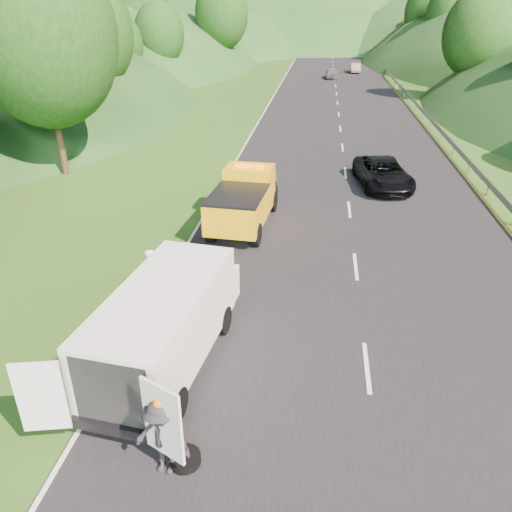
# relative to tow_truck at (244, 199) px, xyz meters

# --- Properties ---
(ground) EXTENTS (320.00, 320.00, 0.00)m
(ground) POSITION_rel_tow_truck_xyz_m (1.83, -7.53, -1.24)
(ground) COLOR #38661E
(ground) RESTS_ON ground
(road_surface) EXTENTS (14.00, 200.00, 0.02)m
(road_surface) POSITION_rel_tow_truck_xyz_m (4.83, 32.47, -1.23)
(road_surface) COLOR black
(road_surface) RESTS_ON ground
(guardrail) EXTENTS (0.06, 140.00, 1.52)m
(guardrail) POSITION_rel_tow_truck_xyz_m (12.13, 44.97, -1.24)
(guardrail) COLOR gray
(guardrail) RESTS_ON ground
(tree_line_left) EXTENTS (14.00, 140.00, 14.00)m
(tree_line_left) POSITION_rel_tow_truck_xyz_m (-17.17, 52.47, -1.24)
(tree_line_left) COLOR #265619
(tree_line_left) RESTS_ON ground
(tree_line_right) EXTENTS (14.00, 140.00, 14.00)m
(tree_line_right) POSITION_rel_tow_truck_xyz_m (24.83, 52.47, -1.24)
(tree_line_right) COLOR #265619
(tree_line_right) RESTS_ON ground
(hills_backdrop) EXTENTS (201.00, 288.60, 44.00)m
(hills_backdrop) POSITION_rel_tow_truck_xyz_m (8.33, 127.17, -1.24)
(hills_backdrop) COLOR #2D5B23
(hills_backdrop) RESTS_ON ground
(tow_truck) EXTENTS (2.63, 6.04, 2.53)m
(tow_truck) POSITION_rel_tow_truck_xyz_m (0.00, 0.00, 0.00)
(tow_truck) COLOR black
(tow_truck) RESTS_ON ground
(white_van) EXTENTS (3.82, 7.24, 2.47)m
(white_van) POSITION_rel_tow_truck_xyz_m (-0.62, -9.99, 0.16)
(white_van) COLOR black
(white_van) RESTS_ON ground
(woman) EXTENTS (0.62, 0.76, 1.83)m
(woman) POSITION_rel_tow_truck_xyz_m (-2.08, -6.73, -1.24)
(woman) COLOR silver
(woman) RESTS_ON ground
(child) EXTENTS (0.58, 0.55, 0.94)m
(child) POSITION_rel_tow_truck_xyz_m (0.13, -8.28, -1.24)
(child) COLOR #D2BE70
(child) RESTS_ON ground
(worker) EXTENTS (1.33, 0.89, 1.90)m
(worker) POSITION_rel_tow_truck_xyz_m (0.29, -13.53, -1.24)
(worker) COLOR black
(worker) RESTS_ON ground
(suitcase) EXTENTS (0.36, 0.24, 0.53)m
(suitcase) POSITION_rel_tow_truck_xyz_m (-2.82, -6.95, -0.97)
(suitcase) COLOR #53523E
(suitcase) RESTS_ON ground
(spare_tire) EXTENTS (0.71, 0.71, 0.20)m
(spare_tire) POSITION_rel_tow_truck_xyz_m (0.64, -13.30, -1.24)
(spare_tire) COLOR black
(spare_tire) RESTS_ON ground
(passing_suv) EXTENTS (3.24, 5.67, 1.49)m
(passing_suv) POSITION_rel_tow_truck_xyz_m (6.75, 6.26, -1.24)
(passing_suv) COLOR black
(passing_suv) RESTS_ON ground
(dist_car_a) EXTENTS (1.61, 4.01, 1.37)m
(dist_car_a) POSITION_rel_tow_truck_xyz_m (4.39, 51.59, -1.24)
(dist_car_a) COLOR #514F54
(dist_car_a) RESTS_ON ground
(dist_car_b) EXTENTS (1.39, 3.98, 1.31)m
(dist_car_b) POSITION_rel_tow_truck_xyz_m (7.89, 58.60, -1.24)
(dist_car_b) COLOR #77574F
(dist_car_b) RESTS_ON ground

